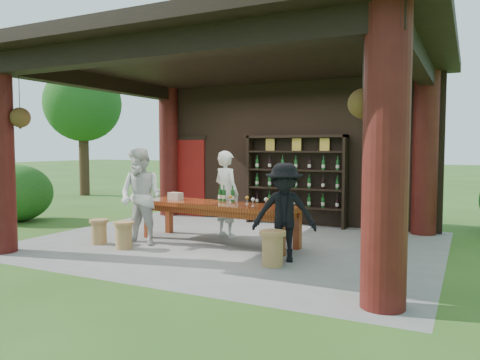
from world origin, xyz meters
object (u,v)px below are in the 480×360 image
at_px(guest_woman, 141,197).
at_px(napkin_basket, 175,196).
at_px(stool_far_left, 99,231).
at_px(host, 226,194).
at_px(wine_shelf, 296,180).
at_px(stool_near_right, 273,247).
at_px(guest_man, 284,212).
at_px(stool_near_left, 124,234).
at_px(tasting_table, 218,209).

relative_size(guest_woman, napkin_basket, 6.79).
relative_size(stool_far_left, host, 0.27).
distance_m(wine_shelf, stool_near_right, 3.88).
height_order(stool_near_right, stool_far_left, stool_near_right).
xyz_separation_m(guest_woman, guest_man, (2.80, -0.04, -0.11)).
bearing_deg(napkin_basket, stool_far_left, -127.83).
relative_size(host, guest_man, 1.11).
bearing_deg(napkin_basket, host, 31.69).
height_order(stool_near_right, guest_woman, guest_woman).
bearing_deg(guest_woman, guest_man, -1.72).
relative_size(wine_shelf, stool_near_left, 4.88).
distance_m(stool_far_left, guest_woman, 1.02).
xyz_separation_m(tasting_table, stool_far_left, (-1.93, -1.05, -0.39)).
bearing_deg(guest_man, guest_woman, 159.68).
relative_size(stool_far_left, napkin_basket, 1.75).
xyz_separation_m(stool_far_left, guest_man, (3.53, 0.27, 0.53)).
height_order(stool_far_left, host, host).
height_order(guest_man, napkin_basket, guest_man).
bearing_deg(host, guest_man, 163.00).
bearing_deg(wine_shelf, stool_far_left, -125.01).
bearing_deg(host, stool_far_left, 65.62).
height_order(guest_woman, guest_man, guest_woman).
height_order(tasting_table, stool_near_left, tasting_table).
distance_m(stool_near_left, guest_man, 2.92).
bearing_deg(wine_shelf, guest_woman, -118.67).
bearing_deg(stool_far_left, stool_near_left, -9.82).
relative_size(stool_near_right, guest_woman, 0.30).
bearing_deg(guest_woman, host, 52.19).
distance_m(stool_near_left, stool_far_left, 0.69).
distance_m(wine_shelf, stool_far_left, 4.49).
height_order(tasting_table, guest_man, guest_man).
xyz_separation_m(wine_shelf, napkin_basket, (-1.63, -2.45, -0.21)).
relative_size(tasting_table, stool_near_right, 6.15).
relative_size(stool_near_left, stool_far_left, 1.05).
distance_m(tasting_table, guest_man, 1.78).
xyz_separation_m(guest_woman, napkin_basket, (0.18, 0.85, -0.06)).
height_order(wine_shelf, tasting_table, wine_shelf).
distance_m(stool_near_right, guest_man, 0.60).
distance_m(host, guest_woman, 1.73).
distance_m(stool_far_left, napkin_basket, 1.58).
bearing_deg(tasting_table, guest_woman, -148.51).
bearing_deg(tasting_table, wine_shelf, 76.75).
height_order(stool_far_left, guest_woman, guest_woman).
bearing_deg(stool_near_right, guest_woman, 172.07).
height_order(wine_shelf, guest_woman, wine_shelf).
relative_size(stool_near_right, host, 0.31).
relative_size(wine_shelf, stool_far_left, 5.14).
xyz_separation_m(stool_near_right, guest_woman, (-2.75, 0.38, 0.60)).
height_order(tasting_table, stool_near_right, tasting_table).
distance_m(wine_shelf, tasting_table, 2.67).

